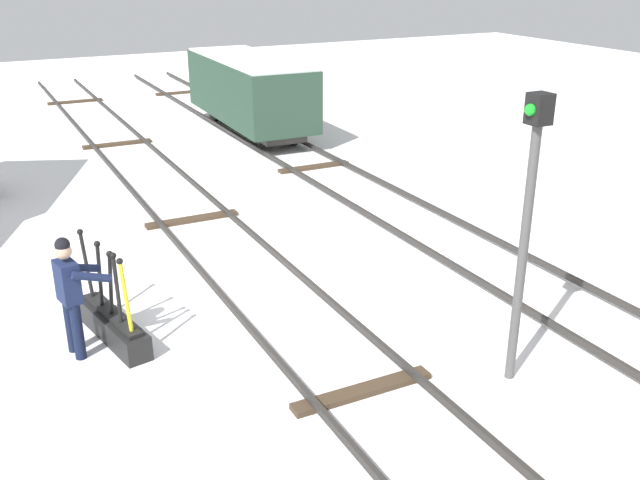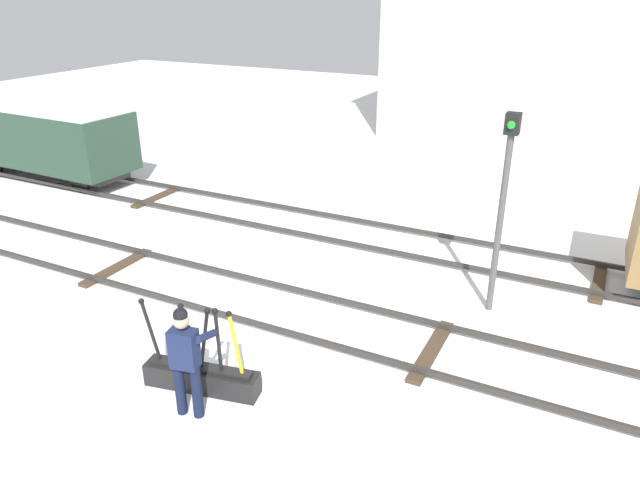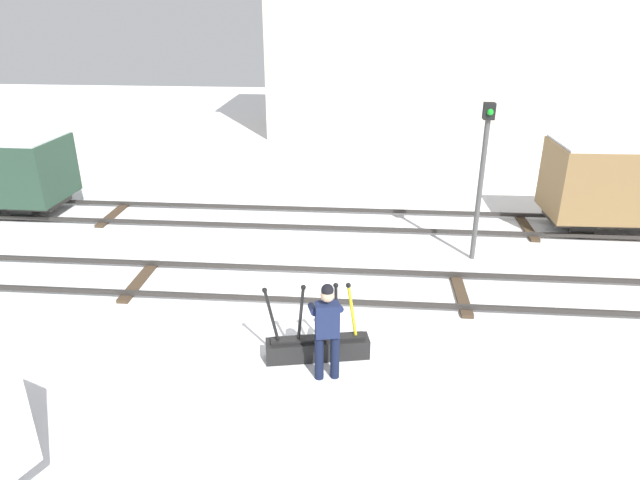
# 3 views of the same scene
# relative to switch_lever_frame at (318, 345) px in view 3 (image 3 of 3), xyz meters

# --- Properties ---
(ground_plane) EXTENTS (60.00, 60.00, 0.00)m
(ground_plane) POSITION_rel_switch_lever_frame_xyz_m (-0.68, 2.50, -0.25)
(ground_plane) COLOR white
(track_main_line) EXTENTS (44.00, 1.94, 0.18)m
(track_main_line) POSITION_rel_switch_lever_frame_xyz_m (-0.68, 2.50, -0.15)
(track_main_line) COLOR #2D2B28
(track_main_line) RESTS_ON ground_plane
(track_siding_near) EXTENTS (44.00, 1.94, 0.18)m
(track_siding_near) POSITION_rel_switch_lever_frame_xyz_m (-0.68, 6.49, -0.14)
(track_siding_near) COLOR #2D2B28
(track_siding_near) RESTS_ON ground_plane
(switch_lever_frame) EXTENTS (1.84, 0.71, 1.45)m
(switch_lever_frame) POSITION_rel_switch_lever_frame_xyz_m (0.00, 0.00, 0.00)
(switch_lever_frame) COLOR black
(switch_lever_frame) RESTS_ON ground_plane
(rail_worker) EXTENTS (0.63, 0.73, 1.74)m
(rail_worker) POSITION_rel_switch_lever_frame_xyz_m (0.20, -0.52, 0.73)
(rail_worker) COLOR #111831
(rail_worker) RESTS_ON ground_plane
(signal_post) EXTENTS (0.24, 0.32, 3.73)m
(signal_post) POSITION_rel_switch_lever_frame_xyz_m (3.38, 4.41, 2.04)
(signal_post) COLOR #4C4C4C
(signal_post) RESTS_ON ground_plane
(apartment_building) EXTENTS (17.04, 6.31, 8.40)m
(apartment_building) POSITION_rel_switch_lever_frame_xyz_m (4.62, 19.44, 3.95)
(apartment_building) COLOR beige
(apartment_building) RESTS_ON ground_plane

